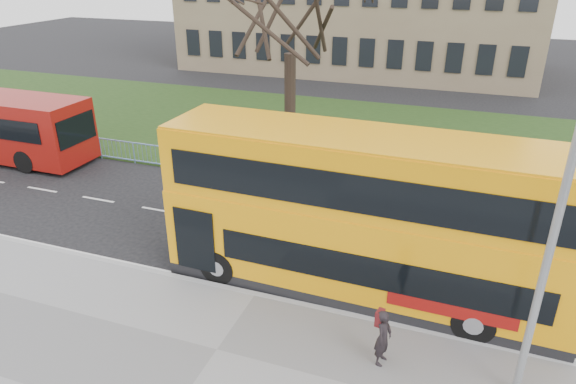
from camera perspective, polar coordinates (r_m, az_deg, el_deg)
name	(u,v)px	position (r m, az deg, el deg)	size (l,w,h in m)	color
ground	(274,270)	(17.11, -1.55, -8.67)	(120.00, 120.00, 0.00)	black
kerb	(256,295)	(15.89, -3.61, -11.34)	(80.00, 0.20, 0.14)	#969799
grass_verge	(365,137)	(29.60, 8.55, 6.01)	(80.00, 15.40, 0.08)	#1C3413
guard_railing	(329,180)	(22.39, 4.54, 1.35)	(40.00, 0.12, 1.10)	#7B9FDC
bare_tree	(290,32)	(24.90, 0.24, 17.38)	(8.59, 8.59, 12.28)	black
yellow_bus	(363,213)	(15.05, 8.32, -2.29)	(11.80, 3.05, 4.92)	#FAA10A
pedestrian	(383,338)	(13.31, 10.54, -15.61)	(0.56, 0.37, 1.54)	black
street_lamp	(555,205)	(11.34, 27.51, -1.28)	(1.88, 0.38, 8.87)	#95999D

